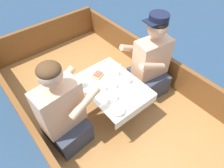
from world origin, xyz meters
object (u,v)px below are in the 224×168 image
object	(u,v)px
person_port	(62,113)
coffee_cup_port	(128,80)
person_starboard	(151,63)
coffee_cup_starboard	(116,72)
sandwich	(98,75)

from	to	relation	value
person_port	coffee_cup_port	size ratio (longest dim) A/B	11.06
person_starboard	coffee_cup_starboard	size ratio (longest dim) A/B	10.88
person_port	person_starboard	bearing A→B (deg)	-6.93
person_starboard	coffee_cup_starboard	distance (m)	0.45
person_port	coffee_cup_starboard	distance (m)	0.73
person_port	coffee_cup_port	bearing A→B (deg)	-12.81
sandwich	coffee_cup_port	distance (m)	0.33
coffee_cup_starboard	coffee_cup_port	bearing A→B (deg)	-86.04
person_starboard	sandwich	bearing A→B (deg)	-10.15
person_port	person_starboard	world-z (taller)	person_starboard
person_port	person_starboard	size ratio (longest dim) A/B	0.98
sandwich	coffee_cup_starboard	size ratio (longest dim) A/B	1.41
person_starboard	coffee_cup_port	xyz separation A→B (m)	(-0.42, -0.06, 0.03)
sandwich	person_port	bearing A→B (deg)	-162.85
person_starboard	sandwich	xyz separation A→B (m)	(-0.62, 0.20, 0.03)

